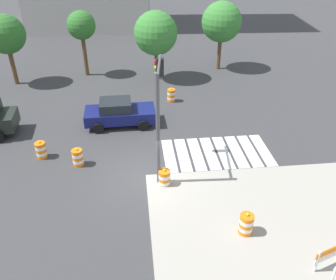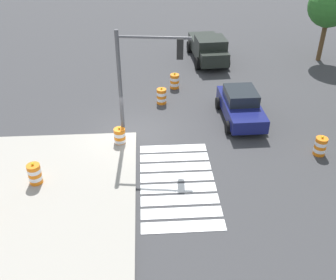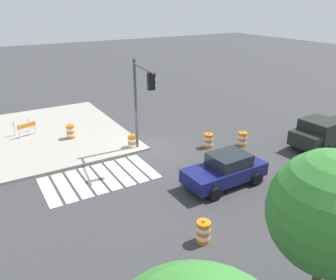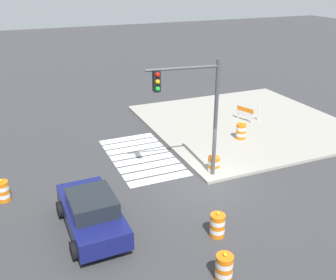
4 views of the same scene
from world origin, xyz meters
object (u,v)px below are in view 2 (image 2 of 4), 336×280
Objects in this scene: traffic_barrel_near_corner at (175,81)px; traffic_barrel_on_sidewalk at (35,174)px; sports_car at (241,105)px; traffic_barrel_crosswalk_end at (320,146)px; traffic_barrel_median_far at (162,96)px; pickup_truck at (209,48)px; street_tree_streetside_far at (330,6)px; traffic_light_pole at (144,69)px; traffic_barrel_median_near at (120,137)px.

traffic_barrel_on_sidewalk is (9.23, -6.60, 0.15)m from traffic_barrel_near_corner.
sports_car is 4.25× the size of traffic_barrel_crosswalk_end.
traffic_barrel_crosswalk_end is 9.19m from traffic_barrel_median_far.
street_tree_streetside_far is (0.24, 8.08, 2.87)m from pickup_truck.
sports_car is 4.25× the size of traffic_barrel_near_corner.
traffic_light_pole is (2.06, -5.11, 3.10)m from sports_car.
traffic_barrel_crosswalk_end is at bearing 40.16° from sports_car.
traffic_barrel_crosswalk_end is at bearing 39.09° from traffic_barrel_near_corner.
traffic_barrel_near_corner is at bearing -141.86° from sports_car.
traffic_barrel_median_near is at bearing -84.55° from traffic_light_pole.
traffic_barrel_near_corner is 1.00× the size of traffic_barrel_on_sidewalk.
traffic_light_pole reaches higher than traffic_barrel_crosswalk_end.
street_tree_streetside_far is (-10.37, 14.00, 3.39)m from traffic_barrel_median_near.
traffic_barrel_on_sidewalk is at bearing -57.30° from traffic_light_pole.
traffic_barrel_median_far is at bearing -62.67° from street_tree_streetside_far.
traffic_barrel_median_near is at bearing -29.16° from pickup_truck.
traffic_barrel_median_far is 13.66m from street_tree_streetside_far.
traffic_barrel_on_sidewalk is (13.52, -9.35, -0.37)m from pickup_truck.
pickup_truck reaches higher than traffic_barrel_median_far.
traffic_barrel_median_far is at bearing -128.38° from traffic_barrel_crosswalk_end.
sports_car is 4.68m from traffic_barrel_median_far.
street_tree_streetside_far is at bearing 158.86° from traffic_barrel_crosswalk_end.
traffic_barrel_on_sidewalk is 0.19× the size of street_tree_streetside_far.
traffic_light_pole reaches higher than traffic_barrel_near_corner.
pickup_truck is 8.58m from street_tree_streetside_far.
pickup_truck reaches higher than traffic_barrel_median_near.
sports_car reaches higher than traffic_barrel_on_sidewalk.
traffic_barrel_near_corner is 1.00× the size of traffic_barrel_median_near.
traffic_barrel_near_corner is 0.19× the size of traffic_light_pole.
traffic_barrel_near_corner is at bearing -32.70° from pickup_truck.
traffic_light_pole is (-3.04, 4.73, 3.31)m from traffic_barrel_on_sidewalk.
traffic_barrel_near_corner is 12.05m from street_tree_streetside_far.
traffic_barrel_on_sidewalk is at bearing -62.62° from sports_car.
traffic_barrel_on_sidewalk is at bearing -49.65° from traffic_barrel_median_near.
traffic_barrel_on_sidewalk is (2.92, -3.43, 0.15)m from traffic_barrel_median_near.
traffic_barrel_median_near is at bearing -98.51° from traffic_barrel_crosswalk_end.
traffic_barrel_on_sidewalk is at bearing -35.54° from traffic_barrel_near_corner.
traffic_light_pole is (-0.12, 1.30, 3.46)m from traffic_barrel_median_near.
traffic_barrel_crosswalk_end is at bearing 96.65° from traffic_barrel_on_sidewalk.
traffic_barrel_median_near is (6.32, -3.17, 0.00)m from traffic_barrel_near_corner.
sports_car is at bearing 111.95° from traffic_light_pole.
traffic_barrel_crosswalk_end is 0.19× the size of street_tree_streetside_far.
street_tree_streetside_far reaches higher than pickup_truck.
sports_car is 11.56m from street_tree_streetside_far.
traffic_barrel_median_near and traffic_barrel_median_far have the same top height.
street_tree_streetside_far is at bearing 126.52° from traffic_barrel_median_near.
traffic_light_pole reaches higher than traffic_barrel_on_sidewalk.
traffic_barrel_on_sidewalk is 22.15m from street_tree_streetside_far.
traffic_light_pole reaches higher than traffic_barrel_median_near.
pickup_truck is 7.32m from traffic_barrel_median_far.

